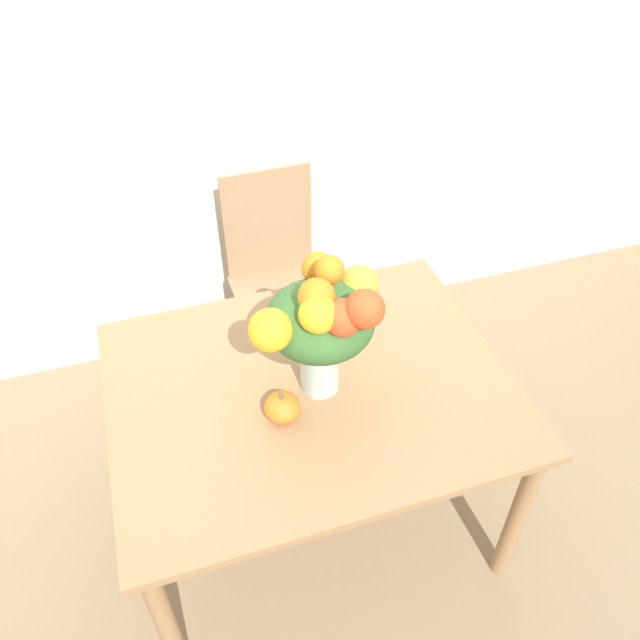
# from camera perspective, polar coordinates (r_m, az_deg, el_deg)

# --- Properties ---
(ground_plane) EXTENTS (12.00, 12.00, 0.00)m
(ground_plane) POSITION_cam_1_polar(r_m,az_deg,el_deg) (2.63, -0.69, -16.85)
(ground_plane) COLOR #8E7556
(wall_back) EXTENTS (8.00, 0.06, 2.70)m
(wall_back) POSITION_cam_1_polar(r_m,az_deg,el_deg) (2.68, -9.13, 21.70)
(wall_back) COLOR silver
(wall_back) RESTS_ON ground_plane
(dining_table) EXTENTS (1.29, 1.02, 0.74)m
(dining_table) POSITION_cam_1_polar(r_m,az_deg,el_deg) (2.10, -0.83, -7.53)
(dining_table) COLOR #9E754C
(dining_table) RESTS_ON ground_plane
(flower_vase) EXTENTS (0.43, 0.36, 0.49)m
(flower_vase) POSITION_cam_1_polar(r_m,az_deg,el_deg) (1.82, 0.17, -0.11)
(flower_vase) COLOR #B2CCBC
(flower_vase) RESTS_ON dining_table
(pumpkin) EXTENTS (0.11, 0.11, 0.10)m
(pumpkin) POSITION_cam_1_polar(r_m,az_deg,el_deg) (1.91, -3.48, -7.97)
(pumpkin) COLOR orange
(pumpkin) RESTS_ON dining_table
(dining_chair_near_window) EXTENTS (0.43, 0.43, 0.99)m
(dining_chair_near_window) POSITION_cam_1_polar(r_m,az_deg,el_deg) (2.83, -3.85, 3.83)
(dining_chair_near_window) COLOR #9E7A56
(dining_chair_near_window) RESTS_ON ground_plane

